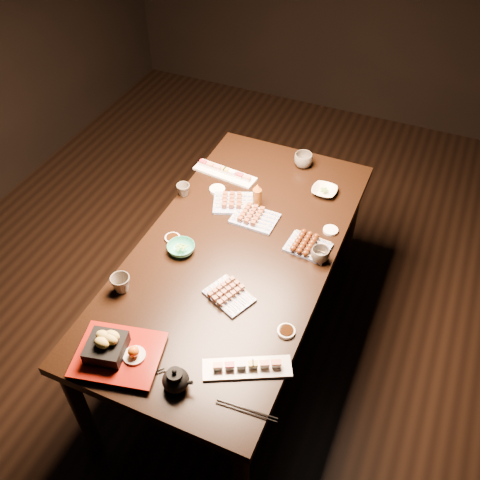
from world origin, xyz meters
name	(u,v)px	position (x,y,z in m)	size (l,w,h in m)	color
ground	(231,310)	(0.00, 0.00, 0.00)	(5.00, 5.00, 0.00)	black
dining_table	(236,299)	(0.12, -0.19, 0.38)	(0.90, 1.80, 0.75)	black
sushi_platter_near	(247,366)	(0.42, -0.77, 0.77)	(0.35, 0.10, 0.04)	white
sushi_platter_far	(225,171)	(-0.17, 0.32, 0.77)	(0.36, 0.10, 0.04)	white
yakitori_plate_center	(255,215)	(0.12, 0.05, 0.78)	(0.22, 0.16, 0.06)	#828EB6
yakitori_plate_right	(229,293)	(0.21, -0.47, 0.78)	(0.20, 0.15, 0.05)	#828EB6
yakitori_plate_left	(236,200)	(-0.01, 0.12, 0.78)	(0.23, 0.17, 0.06)	#828EB6
tsukune_plate	(308,244)	(0.43, -0.04, 0.78)	(0.20, 0.15, 0.05)	#828EB6
edamame_bowl_green	(181,249)	(-0.11, -0.30, 0.77)	(0.13, 0.13, 0.04)	teal
edamame_bowl_cream	(324,191)	(0.38, 0.38, 0.77)	(0.13, 0.13, 0.03)	beige
tempura_tray	(117,349)	(-0.06, -0.92, 0.81)	(0.33, 0.27, 0.12)	black
teacup_near_left	(121,284)	(-0.24, -0.62, 0.79)	(0.09, 0.09, 0.08)	#524A3F
teacup_mid_right	(320,255)	(0.50, -0.09, 0.78)	(0.09, 0.09, 0.07)	#524A3F
teacup_far_left	(183,190)	(-0.30, 0.08, 0.78)	(0.07, 0.07, 0.07)	#524A3F
teacup_far_right	(303,160)	(0.20, 0.57, 0.79)	(0.10, 0.10, 0.08)	#524A3F
teapot	(175,378)	(0.20, -0.94, 0.80)	(0.12, 0.12, 0.10)	black
condiment_bottle	(257,195)	(0.09, 0.15, 0.82)	(0.05, 0.05, 0.14)	#6A370E
sauce_dish_west	(173,238)	(-0.19, -0.24, 0.76)	(0.08, 0.08, 0.01)	white
sauce_dish_east	(331,230)	(0.50, 0.12, 0.76)	(0.07, 0.07, 0.01)	white
sauce_dish_se	(286,331)	(0.50, -0.54, 0.76)	(0.08, 0.08, 0.01)	white
sauce_dish_nw	(217,189)	(-0.15, 0.18, 0.76)	(0.08, 0.08, 0.01)	white
chopsticks_near	(137,377)	(0.05, -0.97, 0.75)	(0.22, 0.02, 0.01)	black
chopsticks_se	(246,411)	(0.49, -0.93, 0.75)	(0.24, 0.02, 0.01)	black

